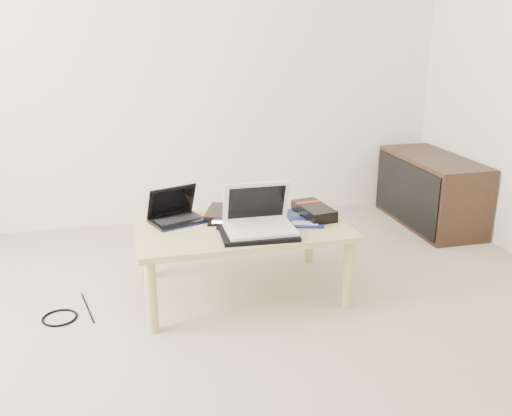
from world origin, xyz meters
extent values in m
plane|color=#B5AC93|center=(0.00, 0.00, 0.00)|extent=(4.00, 4.00, 0.00)
cube|color=white|center=(0.00, 2.05, 1.30)|extent=(4.00, 0.10, 2.60)
cube|color=tan|center=(0.20, 0.72, 0.39)|extent=(1.10, 0.70, 0.03)
cylinder|color=tan|center=(-0.30, 0.42, 0.18)|extent=(0.06, 0.06, 0.37)
cylinder|color=tan|center=(0.70, 0.42, 0.18)|extent=(0.06, 0.06, 0.37)
cylinder|color=tan|center=(-0.30, 1.02, 0.18)|extent=(0.06, 0.06, 0.37)
cylinder|color=tan|center=(0.70, 1.02, 0.18)|extent=(0.06, 0.06, 0.37)
cube|color=#372416|center=(1.78, 1.45, 0.25)|extent=(0.40, 0.90, 0.50)
cube|color=black|center=(1.58, 1.45, 0.25)|extent=(0.02, 0.86, 0.44)
cube|color=black|center=(0.21, 0.85, 0.42)|extent=(0.39, 0.36, 0.03)
cube|color=black|center=(-0.12, 0.82, 0.41)|extent=(0.31, 0.26, 0.02)
cube|color=black|center=(-0.12, 0.82, 0.42)|extent=(0.24, 0.17, 0.00)
cube|color=black|center=(-0.09, 0.75, 0.42)|extent=(0.06, 0.04, 0.00)
cube|color=black|center=(-0.14, 0.88, 0.50)|extent=(0.28, 0.16, 0.17)
cube|color=black|center=(-0.14, 0.87, 0.50)|extent=(0.23, 0.13, 0.14)
cube|color=#0B143F|center=(-0.09, 0.73, 0.40)|extent=(0.26, 0.10, 0.01)
cube|color=black|center=(0.15, 0.77, 0.41)|extent=(0.26, 0.22, 0.01)
cube|color=white|center=(0.15, 0.77, 0.41)|extent=(0.21, 0.17, 0.00)
cube|color=#B0B0B4|center=(0.35, 0.74, 0.41)|extent=(0.12, 0.23, 0.02)
cube|color=gray|center=(0.35, 0.74, 0.42)|extent=(0.10, 0.19, 0.00)
cube|color=black|center=(0.25, 0.53, 0.41)|extent=(0.39, 0.30, 0.02)
cube|color=white|center=(0.26, 0.54, 0.43)|extent=(0.35, 0.24, 0.02)
cube|color=white|center=(0.26, 0.53, 0.44)|extent=(0.28, 0.14, 0.00)
cube|color=white|center=(0.26, 0.45, 0.44)|extent=(0.08, 0.03, 0.00)
cube|color=white|center=(0.26, 0.62, 0.55)|extent=(0.34, 0.09, 0.22)
cube|color=black|center=(0.26, 0.61, 0.54)|extent=(0.29, 0.07, 0.18)
cube|color=#0C1953|center=(0.53, 0.71, 0.40)|extent=(0.32, 0.35, 0.01)
cube|color=#B0B0B4|center=(0.52, 0.75, 0.41)|extent=(0.06, 0.06, 0.01)
cube|color=gold|center=(0.63, 0.77, 0.41)|extent=(0.10, 0.04, 0.01)
cube|color=gold|center=(0.62, 0.75, 0.41)|extent=(0.10, 0.04, 0.01)
cube|color=silver|center=(0.53, 0.63, 0.41)|extent=(0.13, 0.05, 0.01)
cube|color=silver|center=(0.52, 0.61, 0.41)|extent=(0.13, 0.05, 0.01)
cube|color=silver|center=(0.52, 0.60, 0.41)|extent=(0.13, 0.05, 0.01)
cube|color=black|center=(0.46, 0.68, 0.41)|extent=(0.03, 0.03, 0.01)
cube|color=black|center=(0.62, 0.73, 0.43)|extent=(0.18, 0.30, 0.06)
cube|color=#9C150E|center=(0.61, 0.79, 0.46)|extent=(0.15, 0.05, 0.00)
torus|color=black|center=(0.11, 0.66, 0.41)|extent=(0.14, 0.14, 0.01)
torus|color=black|center=(-0.75, 0.65, 0.01)|extent=(0.21, 0.21, 0.01)
cylinder|color=black|center=(-0.61, 0.74, 0.00)|extent=(0.08, 0.35, 0.01)
camera|label=1|loc=(-0.43, -2.04, 1.43)|focal=40.00mm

